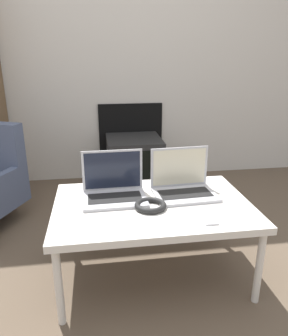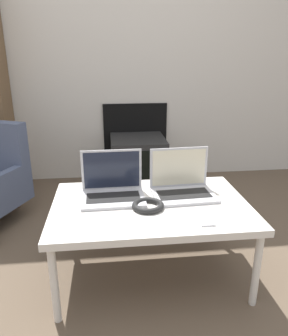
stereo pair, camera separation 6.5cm
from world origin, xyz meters
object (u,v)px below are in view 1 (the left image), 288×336
(laptop_right, at_px, (183,184))
(headphones, at_px, (150,205))
(tv, at_px, (134,162))
(phone, at_px, (208,218))
(laptop_left, at_px, (114,188))

(laptop_right, bearing_deg, headphones, -145.63)
(tv, bearing_deg, phone, -83.64)
(laptop_right, bearing_deg, tv, 93.02)
(laptop_left, bearing_deg, headphones, -44.19)
(laptop_left, distance_m, laptop_right, 0.38)
(phone, relative_size, tv, 0.27)
(phone, bearing_deg, headphones, 148.46)
(laptop_right, distance_m, tv, 1.23)
(laptop_left, bearing_deg, tv, 77.01)
(headphones, distance_m, phone, 0.29)
(laptop_right, relative_size, phone, 2.56)
(headphones, height_order, phone, headphones)
(laptop_left, xyz_separation_m, laptop_right, (0.38, -0.00, 0.00))
(laptop_right, relative_size, tv, 0.69)
(phone, bearing_deg, laptop_left, 143.30)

